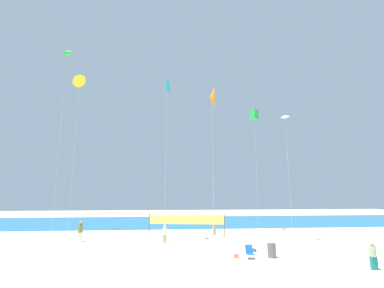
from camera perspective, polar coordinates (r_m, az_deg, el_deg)
name	(u,v)px	position (r m, az deg, el deg)	size (l,w,h in m)	color
ground_plane	(179,273)	(16.95, -2.72, -25.30)	(120.00, 120.00, 0.00)	beige
ocean_band	(170,222)	(45.50, -4.58, -15.83)	(120.00, 20.00, 0.01)	#1E6B99
beachgoer_white_shirt	(165,233)	(26.13, -5.71, -18.05)	(0.36, 0.36, 1.59)	#99B28C
beachgoer_sage_shirt	(373,254)	(20.35, 33.57, -18.62)	(0.37, 0.37, 1.63)	#19727A
beachgoer_coral_shirt	(214,227)	(30.68, 4.67, -16.88)	(0.37, 0.37, 1.62)	#99B28C
beachgoer_olive_shirt	(80,231)	(28.53, -22.28, -16.41)	(0.43, 0.43, 1.86)	white
folding_beach_chair	(250,251)	(20.57, 11.95, -21.09)	(0.52, 0.65, 0.89)	#1959B2
trash_barrel	(272,250)	(21.21, 16.30, -20.53)	(0.58, 0.58, 0.97)	#595960
volleyball_net	(186,221)	(29.38, -1.19, -15.70)	(7.77, 1.53, 2.40)	#4C4C51
beach_handbag	(236,256)	(20.61, 9.26, -22.08)	(0.34, 0.17, 0.27)	#EA7260
kite_green_inflatable	(67,54)	(37.18, -24.62, 16.76)	(1.56, 1.15, 21.21)	silver
kite_orange_delta	(212,98)	(22.14, 4.19, 9.59)	(0.77, 1.65, 12.72)	silver
kite_white_diamond	(285,118)	(28.58, 18.83, 5.25)	(0.91, 0.90, 12.18)	silver
kite_green_box	(254,115)	(35.74, 12.84, 6.00)	(1.10, 1.10, 14.93)	silver
kite_cyan_delta	(167,87)	(28.04, -5.28, 11.73)	(0.75, 1.36, 15.59)	silver
kite_yellow_delta	(80,82)	(38.63, -22.42, 11.96)	(1.76, 0.55, 19.43)	silver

